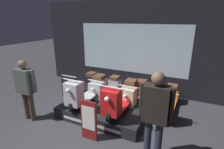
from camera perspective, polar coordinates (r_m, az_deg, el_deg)
ground_plane at (r=4.30m, az=-9.35°, el=-19.27°), size 30.00×30.00×0.00m
shop_wall_back at (r=6.30m, az=6.37°, el=8.83°), size 7.19×0.09×3.20m
display_platform at (r=4.98m, az=-2.34°, el=-11.36°), size 2.31×1.53×0.30m
scooter_display_left at (r=4.99m, az=-7.73°, el=-4.97°), size 0.56×1.78×0.87m
scooter_display_right at (r=4.55m, az=3.40°, el=-7.21°), size 0.56×1.78×0.87m
scooter_backrow_0 at (r=6.27m, az=-9.79°, el=-3.17°), size 0.56×1.78×0.87m
scooter_backrow_1 at (r=5.79m, az=-1.73°, el=-4.75°), size 0.56×1.78×0.87m
scooter_backrow_2 at (r=5.44m, az=7.63°, el=-6.45°), size 0.56×1.78×0.87m
scooter_backrow_3 at (r=5.26m, az=18.00°, el=-8.12°), size 0.56×1.78×0.87m
person_left_browsing at (r=4.92m, az=-26.38°, el=-3.20°), size 0.63×0.26×1.62m
person_right_browsing at (r=3.19m, az=13.99°, el=-11.44°), size 0.60×0.25×1.76m
price_sign_board at (r=3.94m, az=-7.58°, el=-14.65°), size 0.39×0.04×0.93m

